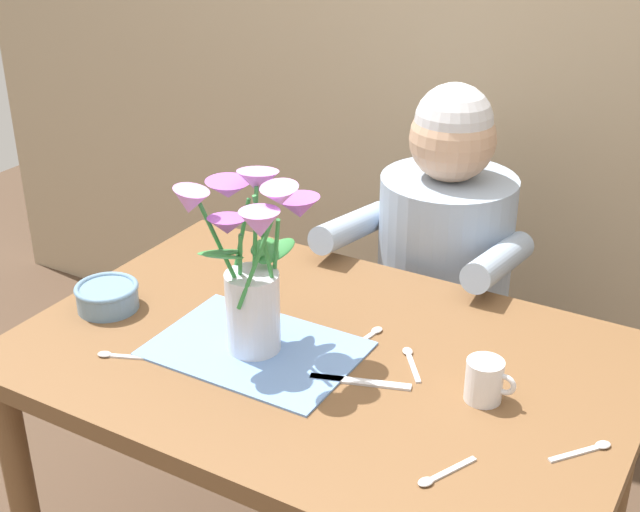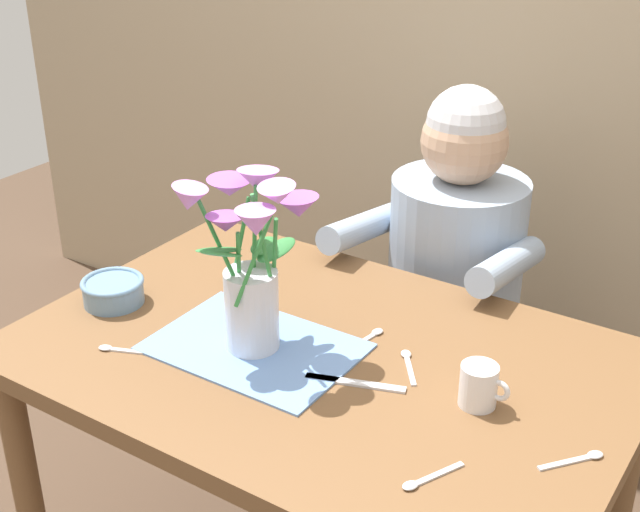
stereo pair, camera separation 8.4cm
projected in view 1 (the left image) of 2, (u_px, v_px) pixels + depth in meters
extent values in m
cube|color=tan|center=(521.00, 4.00, 2.29)|extent=(4.00, 0.10, 2.50)
cube|color=brown|center=(323.00, 360.00, 1.71)|extent=(1.20, 0.80, 0.04)
cylinder|color=brown|center=(26.00, 512.00, 1.85)|extent=(0.06, 0.06, 0.70)
cylinder|color=brown|center=(215.00, 361.00, 2.38)|extent=(0.06, 0.06, 0.70)
cylinder|color=brown|center=(614.00, 497.00, 1.89)|extent=(0.06, 0.06, 0.70)
cylinder|color=#4C4C56|center=(432.00, 412.00, 2.42)|extent=(0.30, 0.30, 0.40)
cylinder|color=#99ADC6|center=(442.00, 269.00, 2.22)|extent=(0.34, 0.34, 0.50)
sphere|color=tan|center=(451.00, 139.00, 2.07)|extent=(0.21, 0.21, 0.21)
sphere|color=silver|center=(452.00, 122.00, 2.05)|extent=(0.19, 0.19, 0.19)
cylinder|color=#99ADC6|center=(352.00, 227.00, 2.14)|extent=(0.07, 0.33, 0.12)
cylinder|color=#99ADC6|center=(499.00, 261.00, 1.97)|extent=(0.07, 0.33, 0.12)
cube|color=#6B93D1|center=(256.00, 349.00, 1.71)|extent=(0.40, 0.28, 0.00)
cylinder|color=silver|center=(253.00, 313.00, 1.67)|extent=(0.11, 0.11, 0.17)
cylinder|color=#388E42|center=(266.00, 249.00, 1.59)|extent=(0.02, 0.05, 0.22)
cone|color=#CC7FDB|center=(280.00, 196.00, 1.52)|extent=(0.07, 0.08, 0.05)
sphere|color=#E5D14C|center=(280.00, 193.00, 1.52)|extent=(0.02, 0.02, 0.02)
cylinder|color=#388E42|center=(276.00, 253.00, 1.63)|extent=(0.05, 0.06, 0.17)
cone|color=#A351B7|center=(300.00, 207.00, 1.60)|extent=(0.10, 0.10, 0.04)
sphere|color=#E5D14C|center=(300.00, 205.00, 1.59)|extent=(0.02, 0.02, 0.02)
cylinder|color=#388E42|center=(255.00, 241.00, 1.63)|extent=(0.02, 0.01, 0.22)
cone|color=#CC7FDB|center=(258.00, 182.00, 1.60)|extent=(0.10, 0.10, 0.05)
sphere|color=#E5D14C|center=(258.00, 179.00, 1.60)|extent=(0.02, 0.02, 0.02)
cylinder|color=#388E42|center=(240.00, 244.00, 1.65)|extent=(0.04, 0.02, 0.19)
cone|color=#A351B7|center=(228.00, 189.00, 1.64)|extent=(0.12, 0.12, 0.04)
sphere|color=#E5D14C|center=(228.00, 187.00, 1.64)|extent=(0.02, 0.02, 0.02)
cylinder|color=#388E42|center=(222.00, 251.00, 1.60)|extent=(0.07, 0.04, 0.20)
cone|color=#CC7FDB|center=(190.00, 202.00, 1.55)|extent=(0.09, 0.09, 0.06)
sphere|color=#E5D14C|center=(190.00, 199.00, 1.54)|extent=(0.02, 0.02, 0.02)
cylinder|color=#388E42|center=(240.00, 263.00, 1.61)|extent=(0.06, 0.06, 0.15)
cone|color=#A351B7|center=(227.00, 226.00, 1.56)|extent=(0.10, 0.10, 0.04)
sphere|color=#E5D14C|center=(227.00, 223.00, 1.56)|extent=(0.02, 0.02, 0.02)
cylinder|color=#388E42|center=(256.00, 263.00, 1.58)|extent=(0.05, 0.07, 0.18)
cone|color=#CC7FDB|center=(260.00, 224.00, 1.50)|extent=(0.10, 0.10, 0.05)
sphere|color=#E5D14C|center=(260.00, 222.00, 1.50)|extent=(0.02, 0.02, 0.02)
ellipsoid|color=#388E42|center=(221.00, 253.00, 1.58)|extent=(0.08, 0.10, 0.03)
ellipsoid|color=#388E42|center=(263.00, 247.00, 1.67)|extent=(0.06, 0.10, 0.02)
ellipsoid|color=#388E42|center=(275.00, 252.00, 1.66)|extent=(0.06, 0.09, 0.04)
ellipsoid|color=#388E42|center=(224.00, 257.00, 1.58)|extent=(0.07, 0.09, 0.05)
cylinder|color=#6689A8|center=(108.00, 298.00, 1.85)|extent=(0.13, 0.13, 0.05)
torus|color=#6689A8|center=(106.00, 288.00, 1.84)|extent=(0.14, 0.14, 0.01)
cube|color=silver|center=(360.00, 382.00, 1.60)|extent=(0.19, 0.08, 0.00)
cylinder|color=silver|center=(484.00, 380.00, 1.54)|extent=(0.07, 0.07, 0.08)
torus|color=silver|center=(505.00, 385.00, 1.52)|extent=(0.04, 0.01, 0.04)
cube|color=silver|center=(413.00, 368.00, 1.65)|extent=(0.07, 0.09, 0.00)
ellipsoid|color=silver|center=(408.00, 351.00, 1.70)|extent=(0.03, 0.03, 0.01)
cube|color=silver|center=(361.00, 342.00, 1.73)|extent=(0.03, 0.10, 0.00)
ellipsoid|color=silver|center=(377.00, 330.00, 1.77)|extent=(0.02, 0.03, 0.01)
cube|color=silver|center=(452.00, 470.00, 1.38)|extent=(0.05, 0.09, 0.00)
ellipsoid|color=silver|center=(426.00, 482.00, 1.36)|extent=(0.03, 0.03, 0.01)
cube|color=silver|center=(575.00, 453.00, 1.42)|extent=(0.07, 0.08, 0.00)
ellipsoid|color=silver|center=(603.00, 445.00, 1.44)|extent=(0.03, 0.03, 0.01)
cube|color=silver|center=(132.00, 357.00, 1.68)|extent=(0.10, 0.05, 0.00)
ellipsoid|color=silver|center=(105.00, 354.00, 1.69)|extent=(0.03, 0.03, 0.01)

